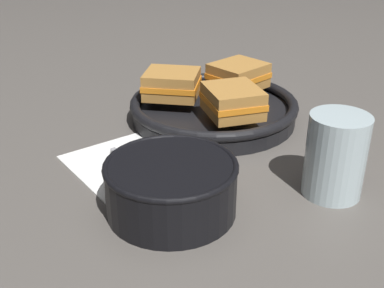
# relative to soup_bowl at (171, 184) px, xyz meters

# --- Properties ---
(ground_plane) EXTENTS (4.00, 4.00, 0.00)m
(ground_plane) POSITION_rel_soup_bowl_xyz_m (-0.06, 0.06, -0.04)
(ground_plane) COLOR #56514C
(napkin) EXTENTS (0.22, 0.20, 0.00)m
(napkin) POSITION_rel_soup_bowl_xyz_m (-0.12, 0.04, -0.04)
(napkin) COLOR white
(napkin) RESTS_ON ground_plane
(soup_bowl) EXTENTS (0.17, 0.17, 0.07)m
(soup_bowl) POSITION_rel_soup_bowl_xyz_m (0.00, 0.00, 0.00)
(soup_bowl) COLOR black
(soup_bowl) RESTS_ON ground_plane
(spoon) EXTENTS (0.16, 0.03, 0.01)m
(spoon) POSITION_rel_soup_bowl_xyz_m (-0.07, 0.03, -0.03)
(spoon) COLOR #9E9EA3
(spoon) RESTS_ON napkin
(skillet) EXTENTS (0.30, 0.41, 0.04)m
(skillet) POSITION_rel_soup_bowl_xyz_m (-0.16, 0.25, -0.02)
(skillet) COLOR black
(skillet) RESTS_ON ground_plane
(sandwich_near_left) EXTENTS (0.12, 0.12, 0.05)m
(sandwich_near_left) POSITION_rel_soup_bowl_xyz_m (-0.09, 0.22, 0.03)
(sandwich_near_left) COLOR #B27A38
(sandwich_near_left) RESTS_ON skillet
(sandwich_near_right) EXTENTS (0.09, 0.10, 0.05)m
(sandwich_near_right) POSITION_rel_soup_bowl_xyz_m (-0.17, 0.33, 0.03)
(sandwich_near_right) COLOR #B27A38
(sandwich_near_right) RESTS_ON skillet
(sandwich_far_left) EXTENTS (0.13, 0.13, 0.05)m
(sandwich_far_left) POSITION_rel_soup_bowl_xyz_m (-0.23, 0.20, 0.03)
(sandwich_far_left) COLOR #B27A38
(sandwich_far_left) RESTS_ON skillet
(drinking_glass) EXTENTS (0.08, 0.08, 0.11)m
(drinking_glass) POSITION_rel_soup_bowl_xyz_m (0.12, 0.19, 0.02)
(drinking_glass) COLOR silver
(drinking_glass) RESTS_ON ground_plane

